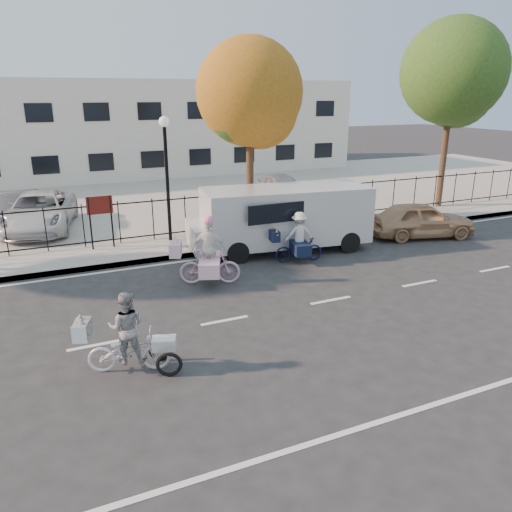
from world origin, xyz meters
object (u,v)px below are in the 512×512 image
gold_sedan (421,220)px  lot_car_d (282,189)px  lamppost (166,157)px  unicorn_bike (208,259)px  zebra_trike (128,341)px  lot_car_b (39,211)px  lot_car_c (19,210)px  bull_bike (298,242)px  white_van (283,216)px

gold_sedan → lot_car_d: bearing=34.0°
lamppost → gold_sedan: (8.88, -2.97, -2.44)m
unicorn_bike → lamppost: bearing=21.0°
unicorn_bike → zebra_trike: bearing=163.5°
lot_car_b → unicorn_bike: bearing=-51.1°
unicorn_bike → lot_car_c: unicorn_bike is taller
bull_bike → lot_car_b: 10.33m
unicorn_bike → gold_sedan: unicorn_bike is taller
gold_sedan → lot_car_c: size_ratio=0.96×
gold_sedan → lot_car_b: 14.61m
zebra_trike → white_van: bearing=-28.8°
lot_car_c → lot_car_b: bearing=-41.4°
lot_car_b → lot_car_d: lot_car_d is taller
lot_car_b → lot_car_d: 10.70m
lot_car_c → lamppost: bearing=-35.7°
lamppost → lot_car_c: bearing=138.7°
gold_sedan → lot_car_b: bearing=78.3°
lamppost → white_van: bearing=-34.3°
white_van → lot_car_d: bearing=70.5°
lot_car_b → lot_car_c: lot_car_b is taller
bull_bike → lot_car_c: size_ratio=0.44×
lot_car_b → lamppost: bearing=-29.3°
zebra_trike → unicorn_bike: unicorn_bike is taller
lot_car_b → lot_car_c: size_ratio=1.25×
white_van → lot_car_c: bearing=148.8°
white_van → lot_car_d: size_ratio=1.53×
zebra_trike → white_van: (6.37, 5.83, 0.57)m
lot_car_b → bull_bike: bearing=-32.8°
zebra_trike → lot_car_c: (-1.90, 12.44, 0.19)m
bull_bike → lot_car_d: bull_bike is taller
zebra_trike → unicorn_bike: 4.84m
zebra_trike → gold_sedan: (11.89, 5.16, 0.03)m
gold_sedan → lamppost: bearing=86.3°
unicorn_bike → bull_bike: bearing=-56.5°
lamppost → gold_sedan: 9.68m
lamppost → white_van: size_ratio=0.68×
gold_sedan → unicorn_bike: bearing=113.3°
unicorn_bike → lot_car_c: (-4.88, 8.62, 0.08)m
lot_car_c → lot_car_d: lot_car_d is taller
unicorn_bike → lot_car_b: 8.89m
white_van → gold_sedan: size_ratio=1.62×
zebra_trike → unicorn_bike: size_ratio=0.95×
unicorn_bike → gold_sedan: bearing=-60.1°
zebra_trike → lot_car_d: zebra_trike is taller
lot_car_b → zebra_trike: bearing=-73.2°
lamppost → bull_bike: bearing=-47.8°
white_van → lot_car_b: 9.57m
bull_bike → white_van: (0.11, 1.30, 0.55)m
zebra_trike → gold_sedan: bearing=-47.7°
zebra_trike → lot_car_c: size_ratio=0.47×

